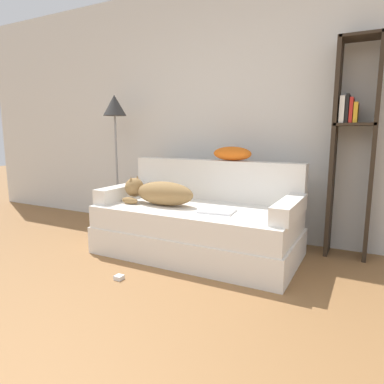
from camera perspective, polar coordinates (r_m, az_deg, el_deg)
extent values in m
cube|color=silver|center=(3.75, 8.36, 13.25)|extent=(8.02, 0.06, 2.70)
cube|color=silver|center=(3.23, 0.84, -8.12)|extent=(1.82, 0.93, 0.25)
cube|color=silver|center=(3.16, 0.76, -4.26)|extent=(1.78, 0.89, 0.20)
cube|color=silver|center=(3.46, 3.80, 2.03)|extent=(1.78, 0.15, 0.40)
cube|color=silver|center=(3.57, -11.26, 0.02)|extent=(0.15, 0.74, 0.14)
cube|color=silver|center=(2.85, 15.96, -2.66)|extent=(0.15, 0.74, 0.14)
ellipsoid|color=olive|center=(3.19, -4.60, -0.24)|extent=(0.59, 0.25, 0.22)
sphere|color=olive|center=(3.38, -9.58, 0.78)|extent=(0.18, 0.18, 0.18)
cone|color=olive|center=(3.33, -10.14, 1.83)|extent=(0.06, 0.06, 0.08)
cone|color=olive|center=(3.41, -9.09, 2.05)|extent=(0.06, 0.06, 0.08)
ellipsoid|color=olive|center=(3.30, -10.33, -1.42)|extent=(0.18, 0.06, 0.07)
cube|color=silver|center=(2.94, 4.21, -3.14)|extent=(0.32, 0.27, 0.02)
ellipsoid|color=orange|center=(3.38, 6.71, 6.37)|extent=(0.39, 0.17, 0.14)
cube|color=#2D2319|center=(3.36, 22.52, 6.39)|extent=(0.04, 0.26, 1.92)
cube|color=#2D2319|center=(3.35, 28.01, 5.98)|extent=(0.04, 0.26, 1.92)
cube|color=#2D2319|center=(3.44, 26.50, 22.16)|extent=(0.34, 0.26, 0.02)
cube|color=#2D2319|center=(3.35, 25.55, 10.13)|extent=(0.34, 0.26, 0.02)
cube|color=silver|center=(3.34, 23.81, 12.42)|extent=(0.04, 0.20, 0.23)
cube|color=black|center=(3.34, 24.50, 12.51)|extent=(0.03, 0.20, 0.24)
cube|color=red|center=(3.34, 25.05, 12.21)|extent=(0.03, 0.20, 0.21)
cube|color=gold|center=(3.34, 25.65, 11.81)|extent=(0.03, 0.20, 0.17)
cylinder|color=gray|center=(4.29, -12.08, -5.37)|extent=(0.22, 0.22, 0.02)
cylinder|color=gray|center=(4.17, -12.40, 3.40)|extent=(0.02, 0.02, 1.29)
cone|color=#333333|center=(4.15, -12.80, 13.92)|extent=(0.26, 0.26, 0.24)
cube|color=silver|center=(2.78, -12.06, -13.75)|extent=(0.06, 0.06, 0.03)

